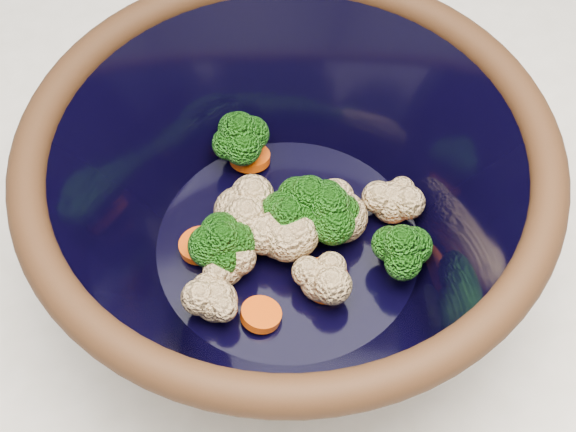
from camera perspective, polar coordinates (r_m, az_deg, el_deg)
name	(u,v)px	position (r m, az deg, el deg)	size (l,w,h in m)	color
mixing_bowl	(288,204)	(0.49, 0.00, 0.87)	(0.39, 0.39, 0.14)	black
vegetable_pile	(293,220)	(0.52, 0.39, -0.29)	(0.16, 0.16, 0.05)	#608442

